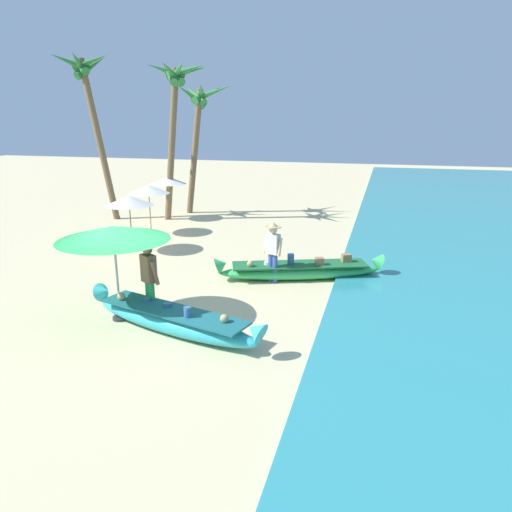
{
  "coord_description": "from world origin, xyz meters",
  "views": [
    {
      "loc": [
        5.13,
        -8.71,
        4.4
      ],
      "look_at": [
        1.97,
        2.8,
        0.9
      ],
      "focal_mm": 33.12,
      "sensor_mm": 36.0,
      "label": 1
    }
  ],
  "objects": [
    {
      "name": "person_vendor_hatted",
      "position": [
        2.29,
        3.4,
        0.98
      ],
      "size": [
        0.58,
        0.44,
        1.7
      ],
      "color": "#3D5BA8",
      "rests_on": "ground"
    },
    {
      "name": "patio_umbrella_large",
      "position": [
        -0.46,
        0.02,
        2.0
      ],
      "size": [
        2.44,
        2.44,
        2.17
      ],
      "color": "#B7B7BC",
      "rests_on": "ground"
    },
    {
      "name": "palm_tree_tall_inland",
      "position": [
        -7.44,
        9.92,
        5.53
      ],
      "size": [
        2.62,
        2.42,
        7.13
      ],
      "color": "brown",
      "rests_on": "ground"
    },
    {
      "name": "person_tourist_customer",
      "position": [
        0.23,
        0.21,
        0.99
      ],
      "size": [
        0.57,
        0.47,
        1.75
      ],
      "color": "green",
      "rests_on": "ground"
    },
    {
      "name": "boat_cyan_foreground",
      "position": [
        0.99,
        -0.29,
        0.28
      ],
      "size": [
        4.45,
        1.82,
        0.78
      ],
      "color": "#33B2BC",
      "rests_on": "ground"
    },
    {
      "name": "parasol_row_0",
      "position": [
        -3.08,
        5.21,
        1.75
      ],
      "size": [
        1.6,
        1.6,
        1.91
      ],
      "color": "#8E6B47",
      "rests_on": "ground"
    },
    {
      "name": "ground_plane",
      "position": [
        0.0,
        0.0,
        0.0
      ],
      "size": [
        80.0,
        80.0,
        0.0
      ],
      "primitive_type": "plane",
      "color": "beige"
    },
    {
      "name": "parasol_row_1",
      "position": [
        -3.68,
        7.73,
        1.75
      ],
      "size": [
        1.6,
        1.6,
        1.91
      ],
      "color": "#8E6B47",
      "rests_on": "ground"
    },
    {
      "name": "palm_tree_leaning_seaward",
      "position": [
        -3.59,
        10.44,
        5.48
      ],
      "size": [
        2.67,
        2.62,
        6.7
      ],
      "color": "brown",
      "rests_on": "ground"
    },
    {
      "name": "palm_tree_mid_cluster",
      "position": [
        -3.22,
        12.13,
        4.71
      ],
      "size": [
        2.61,
        2.9,
        5.97
      ],
      "color": "brown",
      "rests_on": "ground"
    },
    {
      "name": "parasol_row_2",
      "position": [
        -4.17,
        10.46,
        1.75
      ],
      "size": [
        1.6,
        1.6,
        1.91
      ],
      "color": "#8E6B47",
      "rests_on": "ground"
    },
    {
      "name": "boat_green_midground",
      "position": [
        2.96,
        3.89,
        0.25
      ],
      "size": [
        4.71,
        2.31,
        0.74
      ],
      "color": "#38B760",
      "rests_on": "ground"
    }
  ]
}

